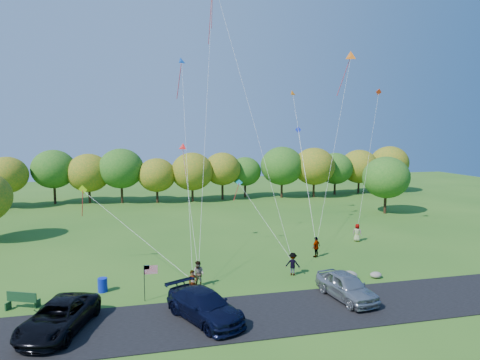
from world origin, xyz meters
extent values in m
plane|color=#285919|center=(0.00, 0.00, 0.00)|extent=(140.00, 140.00, 0.00)
cube|color=black|center=(0.00, -4.00, 0.03)|extent=(44.00, 6.00, 0.06)
cylinder|color=#372114|center=(-25.42, 39.06, 1.21)|extent=(0.36, 0.36, 2.42)
ellipsoid|color=#1E5B18|center=(-25.42, 39.06, 4.25)|extent=(5.64, 5.64, 5.08)
cylinder|color=#372114|center=(-19.72, 38.14, 1.14)|extent=(0.36, 0.36, 2.28)
ellipsoid|color=#1E5B18|center=(-19.72, 38.14, 4.30)|extent=(6.21, 6.21, 5.59)
cylinder|color=#372114|center=(-15.69, 39.96, 1.24)|extent=(0.36, 0.36, 2.47)
ellipsoid|color=#2D6018|center=(-15.69, 39.96, 4.58)|extent=(6.48, 6.48, 5.84)
cylinder|color=#372114|center=(-9.31, 39.14, 1.53)|extent=(0.36, 0.36, 3.06)
ellipsoid|color=#2D6018|center=(-9.31, 39.14, 5.33)|extent=(7.00, 7.00, 6.30)
cylinder|color=#372114|center=(-5.25, 39.68, 1.48)|extent=(0.36, 0.36, 2.97)
ellipsoid|color=#1E5B18|center=(-5.25, 39.68, 5.07)|extent=(6.46, 6.46, 5.81)
cylinder|color=#372114|center=(0.63, 39.61, 1.34)|extent=(0.36, 0.36, 2.68)
ellipsoid|color=#1E5B18|center=(0.63, 39.61, 4.41)|extent=(5.32, 5.32, 4.78)
cylinder|color=#372114|center=(4.40, 38.26, 1.33)|extent=(0.36, 0.36, 2.67)
ellipsoid|color=#2D6018|center=(4.40, 38.26, 4.33)|extent=(5.11, 5.11, 4.60)
cylinder|color=#372114|center=(10.77, 39.84, 1.14)|extent=(0.36, 0.36, 2.28)
ellipsoid|color=#1E5B18|center=(10.77, 39.84, 4.59)|extent=(7.10, 7.10, 6.39)
cylinder|color=#372114|center=(15.52, 39.24, 1.52)|extent=(0.36, 0.36, 3.03)
ellipsoid|color=#1E5B18|center=(15.52, 39.24, 4.75)|extent=(5.28, 5.28, 4.76)
cylinder|color=#372114|center=(20.06, 38.05, 1.36)|extent=(0.36, 0.36, 2.73)
ellipsoid|color=#1E5B18|center=(20.06, 38.05, 4.90)|extent=(6.70, 6.70, 6.03)
cylinder|color=#372114|center=(24.33, 38.29, 1.19)|extent=(0.36, 0.36, 2.37)
ellipsoid|color=#2D6018|center=(24.33, 38.29, 4.25)|extent=(5.75, 5.75, 5.18)
cylinder|color=#372114|center=(29.42, 36.20, 1.53)|extent=(0.36, 0.36, 3.06)
ellipsoid|color=#1E5B18|center=(29.42, 36.20, 5.04)|extent=(6.10, 6.10, 5.49)
cylinder|color=#372114|center=(35.32, 37.28, 1.56)|extent=(0.36, 0.36, 3.12)
ellipsoid|color=#1E5B18|center=(35.32, 37.28, 5.12)|extent=(6.16, 6.16, 5.54)
cylinder|color=#372114|center=(24.00, 22.00, 1.40)|extent=(0.36, 0.36, 2.80)
ellipsoid|color=#1E5B18|center=(24.00, 22.00, 4.75)|extent=(6.00, 6.00, 5.40)
imported|color=black|center=(-11.55, -3.59, 0.87)|extent=(4.29, 6.34, 1.61)
imported|color=black|center=(-3.72, -3.99, 0.88)|extent=(4.59, 6.12, 1.65)
imported|color=#95989F|center=(5.58, -3.05, 0.90)|extent=(2.69, 5.16, 1.68)
imported|color=#4C4C59|center=(-3.90, -0.07, 0.85)|extent=(0.70, 0.55, 1.70)
imported|color=#4C4C59|center=(-3.32, 1.45, 0.90)|extent=(1.10, 1.09, 1.80)
imported|color=#4C4C59|center=(3.89, 2.18, 0.86)|extent=(1.28, 1.08, 1.71)
imported|color=#4C4C59|center=(7.44, 6.03, 0.89)|extent=(1.11, 0.93, 1.77)
imported|color=#4C4C59|center=(13.46, 10.00, 0.86)|extent=(1.00, 0.97, 1.73)
cube|color=#13361B|center=(-14.26, 0.26, 0.46)|extent=(1.87, 0.91, 0.07)
cube|color=#13361B|center=(-14.26, 0.06, 0.79)|extent=(1.84, 0.85, 0.61)
cube|color=#13361B|center=(-15.09, 0.26, 0.23)|extent=(0.28, 0.49, 0.46)
cube|color=#13361B|center=(-13.43, 0.26, 0.23)|extent=(0.28, 0.49, 0.46)
cylinder|color=#0A1EA3|center=(-9.74, 1.96, 0.47)|extent=(0.63, 0.63, 0.94)
cylinder|color=black|center=(-7.01, -0.31, 1.18)|extent=(0.05, 0.05, 2.35)
cube|color=red|center=(-6.58, -0.31, 2.03)|extent=(0.85, 0.57, 0.02)
cube|color=navy|center=(-6.84, -0.30, 2.19)|extent=(0.34, 0.02, 0.26)
ellipsoid|color=gray|center=(7.42, 0.18, 0.34)|extent=(1.36, 1.06, 0.68)
ellipsoid|color=gray|center=(9.63, 0.16, 0.23)|extent=(0.86, 0.72, 0.45)
cone|color=blue|center=(-3.25, 11.51, 16.86)|extent=(0.89, 0.72, 0.72)
cone|color=orange|center=(8.13, 14.16, 14.52)|extent=(0.81, 0.59, 0.70)
cone|color=#D25C0E|center=(12.84, 11.18, 17.84)|extent=(1.23, 0.82, 1.09)
cube|color=red|center=(15.81, 10.94, 14.52)|extent=(0.66, 0.17, 0.65)
cube|color=#AEE813|center=(-11.39, 7.33, 6.29)|extent=(0.68, 0.36, 0.71)
cube|color=#1629E5|center=(10.02, 17.41, 10.88)|extent=(0.55, 0.47, 0.68)
cone|color=red|center=(-3.28, 11.43, 9.32)|extent=(0.87, 0.65, 0.74)
cube|color=#19A5E5|center=(1.85, 11.09, 6.00)|extent=(0.60, 0.28, 0.62)
camera|label=1|loc=(-7.14, -27.13, 10.81)|focal=32.00mm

